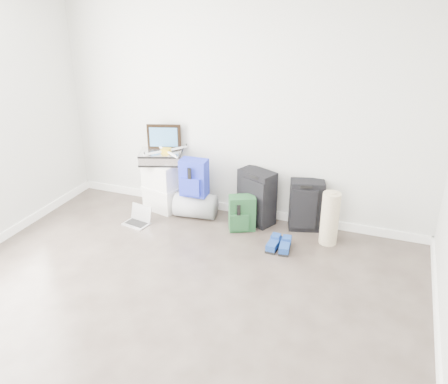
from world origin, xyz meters
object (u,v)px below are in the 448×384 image
at_px(large_suitcase, 257,197).
at_px(laptop, 138,219).
at_px(boxes_stack, 163,186).
at_px(carry_on, 306,205).
at_px(duffel_bag, 196,205).
at_px(briefcase, 161,157).

bearing_deg(large_suitcase, laptop, -133.72).
distance_m(boxes_stack, carry_on, 1.79).
height_order(boxes_stack, duffel_bag, boxes_stack).
bearing_deg(large_suitcase, duffel_bag, -145.60).
bearing_deg(carry_on, duffel_bag, 170.85).
bearing_deg(duffel_bag, boxes_stack, 164.67).
bearing_deg(carry_on, laptop, -179.92).
distance_m(boxes_stack, laptop, 0.55).
distance_m(duffel_bag, carry_on, 1.33).
xyz_separation_m(boxes_stack, duffel_bag, (0.47, -0.07, -0.16)).
relative_size(large_suitcase, carry_on, 1.10).
bearing_deg(duffel_bag, laptop, -152.00).
relative_size(briefcase, laptop, 1.52).
height_order(boxes_stack, laptop, boxes_stack).
distance_m(briefcase, carry_on, 1.83).
height_order(boxes_stack, carry_on, boxes_stack).
distance_m(briefcase, laptop, 0.80).
relative_size(large_suitcase, laptop, 1.99).
bearing_deg(large_suitcase, briefcase, -152.95).
relative_size(duffel_bag, carry_on, 0.83).
xyz_separation_m(duffel_bag, carry_on, (1.31, 0.17, 0.15)).
xyz_separation_m(briefcase, duffel_bag, (0.47, -0.07, -0.54)).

